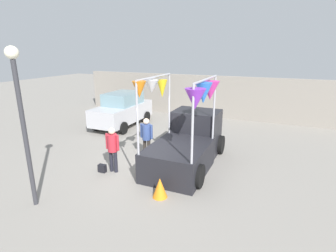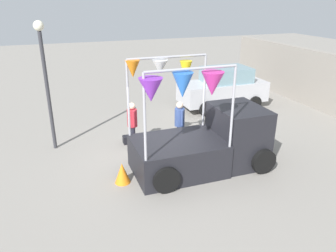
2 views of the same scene
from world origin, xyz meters
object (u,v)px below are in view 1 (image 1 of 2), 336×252
Objects in this scene: person_customer at (113,146)px; handbag at (102,168)px; vendor_truck at (189,139)px; folded_kite_bundle_tangerine at (160,188)px; person_vendor at (147,135)px; street_lamp at (21,108)px; parked_car at (122,109)px.

person_customer reaches higher than handbag.
vendor_truck is 2.81m from person_customer.
person_vendor is at bearing 125.21° from folded_kite_bundle_tangerine.
folded_kite_bundle_tangerine is at bearing 29.45° from street_lamp.
person_vendor is 4.66m from street_lamp.
person_customer is at bearing 72.18° from street_lamp.
street_lamp is at bearing -101.38° from handbag.
parked_car is 0.94× the size of street_lamp.
person_customer is 0.92m from handbag.
person_vendor is at bearing 71.92° from street_lamp.
parked_car is 7.85m from folded_kite_bundle_tangerine.
vendor_truck is 14.75× the size of handbag.
vendor_truck is 6.88× the size of folded_kite_bundle_tangerine.
vendor_truck is at bearing 39.09° from handbag.
handbag is 3.56m from street_lamp.
handbag is (-0.86, -1.73, -0.84)m from person_vendor.
folded_kite_bundle_tangerine is at bearing -14.62° from handbag.
parked_car is 2.48× the size of person_customer.
handbag is at bearing -150.26° from person_customer.
person_customer is at bearing 29.74° from handbag.
handbag is at bearing -116.50° from person_vendor.
vendor_truck is at bearing -32.93° from parked_car.
street_lamp is (-1.34, -4.11, 1.76)m from person_vendor.
handbag is at bearing -140.91° from vendor_truck.
vendor_truck reaches higher than handbag.
person_vendor reaches higher than handbag.
street_lamp is (-2.97, -4.40, 1.82)m from vendor_truck.
vendor_truck reaches higher than person_customer.
parked_car is 5.84m from person_customer.
handbag is at bearing 78.62° from street_lamp.
folded_kite_bundle_tangerine is at bearing -88.64° from vendor_truck.
handbag is 0.07× the size of street_lamp.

